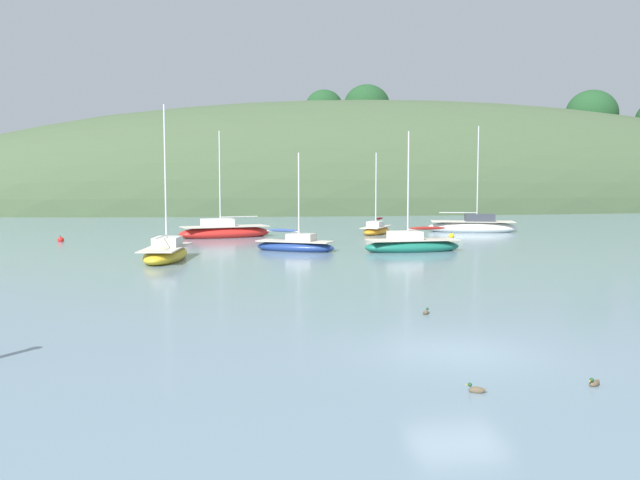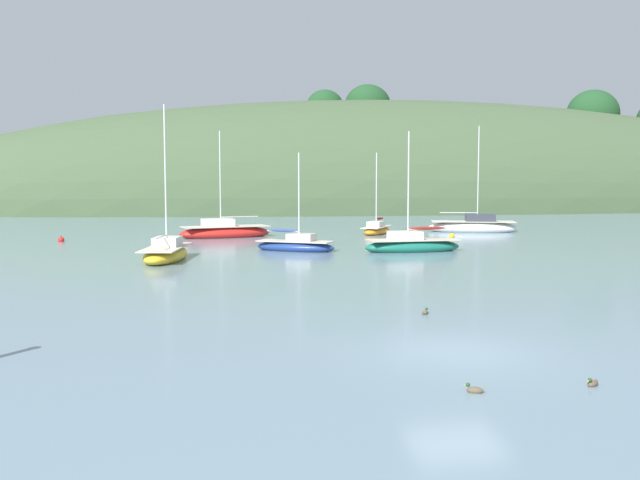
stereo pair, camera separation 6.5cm
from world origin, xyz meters
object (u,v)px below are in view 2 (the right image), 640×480
(sailboat_navy_dinghy, at_px, (473,227))
(duck_straggler, at_px, (425,313))
(sailboat_grey_yawl, at_px, (166,253))
(duck_lone_right, at_px, (593,383))
(sailboat_cream_ketch, at_px, (412,245))
(sailboat_orange_cutter, at_px, (296,245))
(sailboat_white_near, at_px, (377,230))
(mooring_buoy_channel, at_px, (452,236))
(duck_lead, at_px, (475,390))
(sailboat_blue_center, at_px, (225,232))
(mooring_buoy_inner, at_px, (61,240))

(sailboat_navy_dinghy, xyz_separation_m, duck_straggler, (-15.86, -34.32, -0.39))
(sailboat_grey_yawl, height_order, duck_lone_right, sailboat_grey_yawl)
(sailboat_cream_ketch, relative_size, sailboat_grey_yawl, 0.87)
(sailboat_orange_cutter, distance_m, duck_lone_right, 29.68)
(sailboat_white_near, bearing_deg, sailboat_cream_ketch, -95.96)
(mooring_buoy_channel, relative_size, duck_lead, 1.32)
(sailboat_blue_center, bearing_deg, mooring_buoy_inner, -171.27)
(sailboat_orange_cutter, xyz_separation_m, mooring_buoy_inner, (-15.62, 9.36, -0.21))
(sailboat_orange_cutter, xyz_separation_m, sailboat_white_near, (8.50, 12.44, -0.01))
(mooring_buoy_inner, bearing_deg, duck_straggler, -61.07)
(mooring_buoy_inner, xyz_separation_m, duck_lead, (15.15, -38.96, -0.07))
(sailboat_white_near, relative_size, duck_lead, 16.49)
(sailboat_white_near, relative_size, duck_lone_right, 17.20)
(mooring_buoy_channel, distance_m, duck_straggler, 31.19)
(mooring_buoy_inner, distance_m, duck_straggler, 34.93)
(sailboat_orange_cutter, bearing_deg, sailboat_grey_yawl, -154.18)
(mooring_buoy_channel, bearing_deg, sailboat_white_near, 133.99)
(sailboat_grey_yawl, bearing_deg, duck_straggler, -62.56)
(sailboat_orange_cutter, height_order, mooring_buoy_channel, sailboat_orange_cutter)
(sailboat_blue_center, bearing_deg, sailboat_navy_dinghy, 5.31)
(sailboat_grey_yawl, bearing_deg, mooring_buoy_inner, 120.84)
(duck_lone_right, bearing_deg, mooring_buoy_channel, 73.68)
(sailboat_white_near, xyz_separation_m, duck_lead, (-8.97, -42.04, -0.27))
(sailboat_navy_dinghy, distance_m, mooring_buoy_inner, 32.97)
(sailboat_grey_yawl, relative_size, duck_straggler, 22.81)
(sailboat_navy_dinghy, height_order, duck_lead, sailboat_navy_dinghy)
(mooring_buoy_inner, distance_m, mooring_buoy_channel, 28.80)
(sailboat_grey_yawl, distance_m, duck_straggler, 19.67)
(sailboat_cream_ketch, distance_m, mooring_buoy_channel, 11.05)
(duck_straggler, bearing_deg, sailboat_white_near, 77.89)
(duck_lead, bearing_deg, duck_lone_right, 0.16)
(sailboat_orange_cutter, bearing_deg, duck_lone_right, -85.69)
(sailboat_white_near, distance_m, mooring_buoy_inner, 24.31)
(sailboat_grey_yawl, bearing_deg, sailboat_navy_dinghy, 34.10)
(sailboat_white_near, distance_m, duck_lead, 42.99)
(sailboat_navy_dinghy, bearing_deg, sailboat_blue_center, -174.69)
(mooring_buoy_inner, bearing_deg, sailboat_grey_yawl, -59.16)
(mooring_buoy_inner, xyz_separation_m, duck_lone_right, (17.85, -38.95, -0.07))
(sailboat_cream_ketch, bearing_deg, sailboat_white_near, 84.04)
(sailboat_cream_ketch, height_order, mooring_buoy_channel, sailboat_cream_ketch)
(duck_lead, bearing_deg, sailboat_cream_ketch, 75.01)
(sailboat_white_near, xyz_separation_m, mooring_buoy_inner, (-24.11, -3.08, -0.20))
(sailboat_white_near, distance_m, sailboat_grey_yawl, 22.97)
(duck_straggler, height_order, duck_lead, same)
(sailboat_cream_ketch, relative_size, duck_straggler, 19.79)
(sailboat_navy_dinghy, bearing_deg, duck_lead, -112.40)
(sailboat_white_near, xyz_separation_m, mooring_buoy_channel, (4.64, -4.80, -0.20))
(mooring_buoy_inner, bearing_deg, sailboat_navy_dinghy, 6.53)
(duck_lead, bearing_deg, sailboat_blue_center, 94.85)
(sailboat_white_near, bearing_deg, sailboat_blue_center, -174.08)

